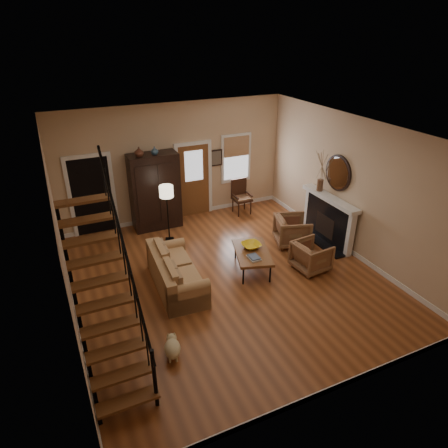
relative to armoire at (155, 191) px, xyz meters
name	(u,v)px	position (x,y,z in m)	size (l,w,h in m)	color
room	(181,192)	(0.29, -1.39, 0.46)	(7.00, 7.33, 3.30)	brown
staircase	(101,278)	(-2.08, -4.45, 0.55)	(0.94, 2.80, 3.20)	brown
fireplace	(330,215)	(3.83, -2.65, -0.31)	(0.33, 1.95, 2.30)	black
armoire	(155,191)	(0.00, 0.00, 0.00)	(1.30, 0.60, 2.10)	black
vase_a	(139,152)	(-0.35, -0.10, 1.17)	(0.24, 0.24, 0.25)	#4C2619
vase_b	(155,151)	(0.05, -0.10, 1.16)	(0.20, 0.20, 0.21)	#334C60
sofa	(176,272)	(-0.43, -3.00, -0.68)	(0.87, 2.01, 0.75)	tan
coffee_table	(252,260)	(1.36, -3.07, -0.80)	(0.75, 1.28, 0.49)	brown
bowl	(251,246)	(1.41, -2.92, -0.51)	(0.44, 0.44, 0.11)	yellow
books	(254,257)	(1.24, -3.37, -0.53)	(0.23, 0.32, 0.06)	beige
armchair_left	(311,256)	(2.61, -3.62, -0.71)	(0.74, 0.76, 0.69)	brown
armchair_right	(292,231)	(2.87, -2.43, -0.67)	(0.81, 0.84, 0.76)	brown
floor_lamp	(168,214)	(0.05, -0.94, -0.28)	(0.35, 0.35, 1.53)	black
side_chair	(242,197)	(2.55, -0.20, -0.54)	(0.54, 0.54, 1.02)	#391E12
dog	(173,350)	(-1.16, -4.94, -0.88)	(0.28, 0.47, 0.34)	beige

